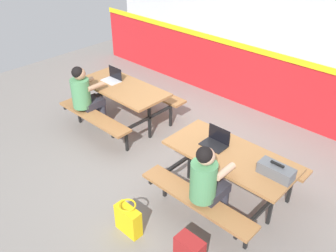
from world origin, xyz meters
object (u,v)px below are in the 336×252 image
Objects in this scene: picnic_table_right at (229,165)px; tote_bag_bright at (128,219)px; student_nearer at (85,94)px; student_further at (207,181)px; toolbox_grey at (276,171)px; picnic_table_left at (123,95)px; laptop_dark at (216,141)px; laptop_silver at (113,78)px.

picnic_table_right reaches higher than tote_bag_bright.
student_nearer and student_further have the same top height.
tote_bag_bright is (-1.13, -1.25, -0.62)m from toolbox_grey.
laptop_dark is (2.16, -0.30, 0.22)m from picnic_table_left.
picnic_table_right is 0.65m from toolbox_grey.
student_nearer is 3.76× the size of laptop_silver.
laptop_silver is (-2.71, 0.37, 0.22)m from picnic_table_right.
toolbox_grey is at bearing 46.73° from student_further.
student_further is (2.77, -0.33, 0.00)m from student_nearer.
student_nearer reaches higher than picnic_table_left.
tote_bag_bright is at bearing -101.55° from laptop_dark.
picnic_table_right is 2.74m from laptop_silver.
laptop_dark is 1.44m from tote_bag_bright.
student_further is at bearing -133.27° from toolbox_grey.
tote_bag_bright is at bearing -25.28° from student_nearer.
student_nearer is at bearing -175.27° from picnic_table_right.
toolbox_grey reaches higher than tote_bag_bright.
toolbox_grey is at bearing 3.91° from student_nearer.
student_nearer reaches higher than picnic_table_right.
laptop_dark is at bearing 6.07° from student_nearer.
picnic_table_right is 0.58m from student_further.
laptop_silver is (-0.02, 0.59, 0.08)m from student_nearer.
picnic_table_left is 2.50m from tote_bag_bright.
picnic_table_right is at bearing -8.01° from laptop_dark.
student_further is 0.78m from toolbox_grey.
toolbox_grey is at bearing -2.21° from laptop_dark.
student_nearer is (-2.69, -0.22, 0.14)m from picnic_table_right.
picnic_table_left and picnic_table_right have the same top height.
student_further is 3.76× the size of laptop_dark.
laptop_dark is 0.75× the size of tote_bag_bright.
student_further is (0.08, -0.56, 0.14)m from picnic_table_right.
picnic_table_right is at bearing 67.38° from tote_bag_bright.
toolbox_grey is (0.61, 0.00, 0.24)m from picnic_table_right.
student_further reaches higher than picnic_table_right.
student_further reaches higher than tote_bag_bright.
student_further reaches higher than toolbox_grey.
laptop_silver is at bearing 172.21° from laptop_dark.
toolbox_grey is (0.86, -0.03, 0.02)m from laptop_dark.
picnic_table_left is 1.00× the size of picnic_table_right.
laptop_silver is at bearing 172.19° from picnic_table_right.
student_nearer is 2.45m from tote_bag_bright.
laptop_silver is at bearing 143.53° from tote_bag_bright.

